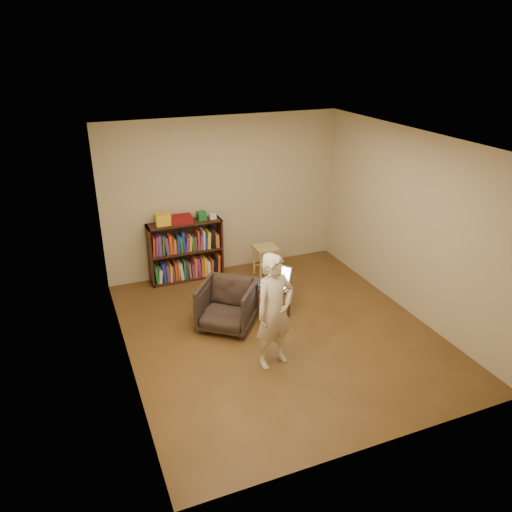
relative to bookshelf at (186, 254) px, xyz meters
name	(u,v)px	position (x,y,z in m)	size (l,w,h in m)	color
floor	(279,332)	(0.74, -2.09, -0.44)	(4.50, 4.50, 0.00)	#4C3418
ceiling	(283,141)	(0.74, -2.09, 2.16)	(4.50, 4.50, 0.00)	white
wall_back	(224,196)	(0.74, 0.16, 0.86)	(4.00, 4.00, 0.00)	#BFAE90
wall_left	(120,270)	(-1.26, -2.09, 0.86)	(4.50, 4.50, 0.00)	#BFAE90
wall_right	(410,224)	(2.74, -2.09, 0.86)	(4.50, 4.50, 0.00)	#BFAE90
bookshelf	(186,254)	(0.00, 0.00, 0.00)	(1.20, 0.30, 1.00)	black
box_yellow	(163,219)	(-0.33, -0.03, 0.65)	(0.23, 0.17, 0.19)	yellow
red_cloth	(181,219)	(-0.04, -0.02, 0.62)	(0.34, 0.25, 0.11)	maroon
box_green	(202,216)	(0.30, -0.01, 0.63)	(0.13, 0.13, 0.13)	#1C692E
box_white	(212,216)	(0.47, -0.03, 0.60)	(0.11, 0.11, 0.09)	silver
stool	(265,252)	(1.25, -0.40, -0.02)	(0.36, 0.36, 0.53)	tan
armchair	(227,306)	(0.13, -1.70, -0.11)	(0.71, 0.73, 0.66)	#312620
side_table	(272,291)	(0.86, -1.59, -0.08)	(0.42, 0.42, 0.43)	#321E10
laptop	(276,281)	(0.93, -1.55, 0.05)	(0.49, 0.50, 0.27)	#B2B1B6
person	(274,311)	(0.39, -2.70, 0.29)	(0.53, 0.35, 1.46)	beige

